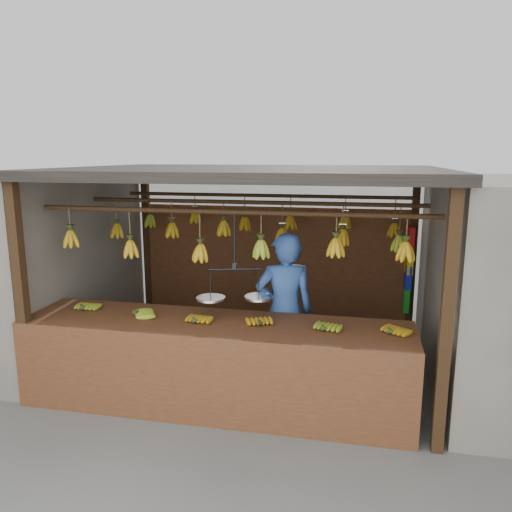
# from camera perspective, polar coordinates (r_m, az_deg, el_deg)

# --- Properties ---
(ground) EXTENTS (80.00, 80.00, 0.00)m
(ground) POSITION_cam_1_polar(r_m,az_deg,el_deg) (6.36, -0.58, -12.10)
(ground) COLOR #5B5B57
(stall) EXTENTS (4.30, 3.30, 2.40)m
(stall) POSITION_cam_1_polar(r_m,az_deg,el_deg) (6.17, 0.06, 6.17)
(stall) COLOR #301E0F
(stall) RESTS_ON ground
(counter) EXTENTS (3.94, 0.90, 0.96)m
(counter) POSITION_cam_1_polar(r_m,az_deg,el_deg) (5.00, -5.11, -9.98)
(counter) COLOR #5A321B
(counter) RESTS_ON ground
(hanging_bananas) EXTENTS (3.58, 2.23, 0.39)m
(hanging_bananas) POSITION_cam_1_polar(r_m,az_deg,el_deg) (5.91, -0.51, 2.59)
(hanging_bananas) COLOR #BD8C14
(hanging_bananas) RESTS_ON ground
(balance_scale) EXTENTS (0.75, 0.42, 0.88)m
(balance_scale) POSITION_cam_1_polar(r_m,az_deg,el_deg) (5.03, -2.43, -4.32)
(balance_scale) COLOR black
(balance_scale) RESTS_ON ground
(vendor) EXTENTS (0.73, 0.58, 1.74)m
(vendor) POSITION_cam_1_polar(r_m,az_deg,el_deg) (5.47, 3.29, -6.32)
(vendor) COLOR #3359A5
(vendor) RESTS_ON ground
(bag_bundles) EXTENTS (0.08, 0.26, 1.20)m
(bag_bundles) POSITION_cam_1_polar(r_m,az_deg,el_deg) (7.24, 17.01, -1.44)
(bag_bundles) COLOR red
(bag_bundles) RESTS_ON ground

